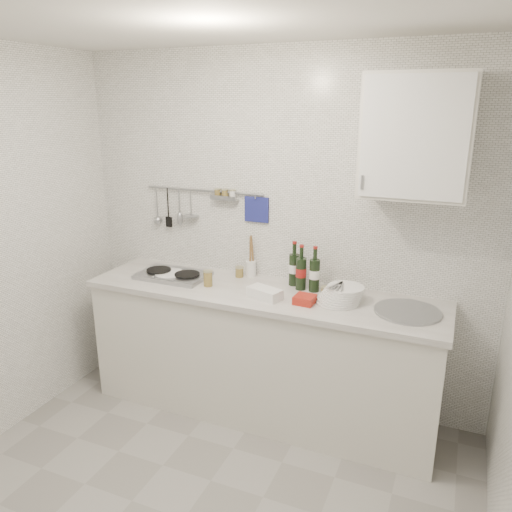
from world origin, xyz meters
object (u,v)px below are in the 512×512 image
at_px(wall_cabinet, 417,136).
at_px(wine_bottles, 303,267).
at_px(plate_stack_sink, 341,295).
at_px(utensil_crock, 251,266).
at_px(plate_stack_hob, 169,275).

relative_size(wall_cabinet, wine_bottles, 2.26).
bearing_deg(plate_stack_sink, wine_bottles, 154.40).
relative_size(wall_cabinet, utensil_crock, 2.25).
bearing_deg(utensil_crock, wall_cabinet, -6.65).
xyz_separation_m(plate_stack_hob, plate_stack_sink, (1.26, 0.02, 0.03)).
height_order(wall_cabinet, plate_stack_hob, wall_cabinet).
height_order(wall_cabinet, wine_bottles, wall_cabinet).
height_order(wine_bottles, utensil_crock, utensil_crock).
xyz_separation_m(plate_stack_hob, wine_bottles, (0.96, 0.17, 0.14)).
bearing_deg(utensil_crock, wine_bottles, -12.82).
bearing_deg(wine_bottles, plate_stack_hob, -170.26).
relative_size(wine_bottles, utensil_crock, 1.00).
bearing_deg(plate_stack_sink, wall_cabinet, 17.72).
distance_m(wine_bottles, utensil_crock, 0.44).
bearing_deg(wall_cabinet, wine_bottles, 177.43).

